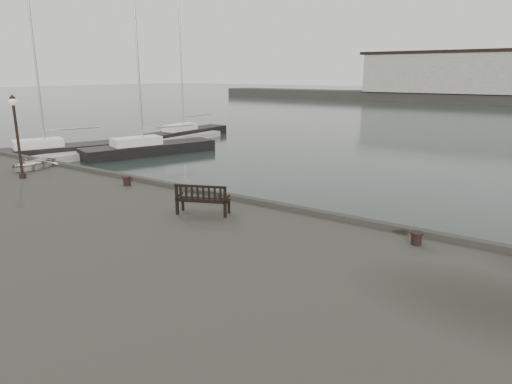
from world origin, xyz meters
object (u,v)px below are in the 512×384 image
bollard_left (127,181)px  bench (203,205)px  lamp_post (16,125)px  yacht_a (53,154)px  dinghy (32,163)px  yacht_c (150,151)px  bollard_right (416,238)px  yacht_b (187,135)px

bollard_left → bench: bearing=-12.8°
lamp_post → yacht_a: (-11.83, 8.62, -3.64)m
bench → dinghy: (-11.66, 0.80, -0.05)m
dinghy → yacht_c: bearing=93.8°
lamp_post → yacht_a: bearing=143.9°
bollard_right → bollard_left: bearing=-179.9°
dinghy → bench: bearing=-23.3°
bollard_left → dinghy: (-6.47, -0.38, 0.07)m
bench → yacht_b: bearing=110.9°
bollard_left → dinghy: size_ratio=0.15×
bollard_right → dinghy: 18.22m
dinghy → yacht_b: yacht_b is taller
bench → dinghy: bearing=152.7°
bollard_right → yacht_b: bearing=143.6°
dinghy → yacht_a: yacht_a is taller
bollard_left → lamp_post: (-4.85, -1.74, 2.13)m
yacht_a → yacht_c: yacht_c is taller
bollard_right → dinghy: size_ratio=0.14×
bench → bollard_left: (-5.19, 1.18, -0.13)m
bench → yacht_a: (-21.88, 8.06, -1.64)m
dinghy → yacht_c: yacht_c is taller
bench → bollard_left: 5.33m
yacht_a → yacht_c: bearing=65.4°
bollard_right → dinghy: (-18.22, -0.41, 0.08)m
lamp_post → yacht_a: 15.09m
bollard_left → yacht_a: (-16.68, 6.88, -1.51)m
bollard_right → yacht_c: (-23.43, 11.78, -1.49)m
dinghy → bollard_right: bearing=-18.1°
lamp_post → dinghy: lamp_post is taller
dinghy → yacht_a: size_ratio=0.20×
lamp_post → yacht_b: bearing=116.3°
yacht_a → yacht_b: yacht_b is taller
bollard_right → lamp_post: size_ratio=0.10×
bench → yacht_c: size_ratio=0.13×
bollard_left → yacht_a: size_ratio=0.03×
dinghy → yacht_a: (-10.21, 7.26, -1.58)m
bollard_right → yacht_b: size_ratio=0.03×
bollard_right → dinghy: bearing=-178.7°
bollard_right → yacht_a: size_ratio=0.03×
yacht_c → lamp_post: bearing=-44.4°
yacht_c → bench: bearing=-18.8°
bollard_left → yacht_b: size_ratio=0.03×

